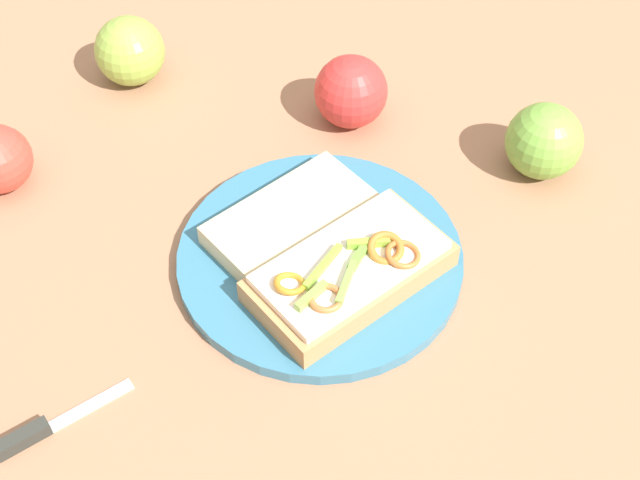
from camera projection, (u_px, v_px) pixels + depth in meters
name	position (u px, v px, depth m)	size (l,w,h in m)	color
ground_plane	(320.00, 263.00, 0.85)	(2.00, 2.00, 0.00)	#9A6A4D
plate	(320.00, 258.00, 0.85)	(0.27, 0.27, 0.01)	teal
sandwich	(350.00, 271.00, 0.81)	(0.21, 0.17, 0.05)	#B3804E
bread_slice_side	(291.00, 220.00, 0.86)	(0.16, 0.08, 0.02)	beige
apple_0	(130.00, 51.00, 1.00)	(0.08, 0.08, 0.08)	#89AB41
apple_1	(544.00, 141.00, 0.91)	(0.08, 0.08, 0.08)	#71A83D
apple_3	(351.00, 92.00, 0.96)	(0.08, 0.08, 0.08)	red
knife	(43.00, 428.00, 0.73)	(0.11, 0.07, 0.01)	silver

